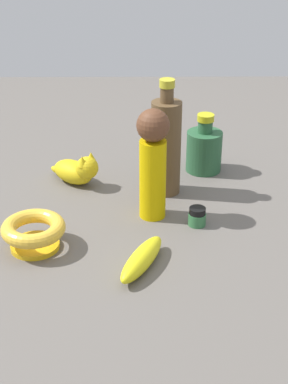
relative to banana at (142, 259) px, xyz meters
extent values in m
plane|color=#5B5651|center=(-0.19, 0.01, -0.02)|extent=(2.00, 2.00, 0.00)
ellipsoid|color=yellow|center=(0.00, 0.00, 0.00)|extent=(0.16, 0.10, 0.04)
ellipsoid|color=gold|center=(-0.35, -0.16, 0.01)|extent=(0.12, 0.12, 0.05)
sphere|color=gold|center=(-0.32, -0.12, 0.03)|extent=(0.05, 0.05, 0.05)
cone|color=gold|center=(-0.33, -0.11, 0.05)|extent=(0.02, 0.02, 0.02)
cone|color=gold|center=(-0.31, -0.13, 0.05)|extent=(0.02, 0.02, 0.02)
ellipsoid|color=gold|center=(-0.38, -0.20, 0.00)|extent=(0.04, 0.05, 0.02)
cylinder|color=#275835|center=(-0.41, 0.15, 0.03)|extent=(0.09, 0.09, 0.10)
cylinder|color=#275835|center=(-0.41, 0.15, 0.09)|extent=(0.03, 0.03, 0.03)
cylinder|color=gold|center=(-0.41, 0.15, 0.12)|extent=(0.04, 0.04, 0.02)
cylinder|color=#D2AD04|center=(-0.19, 0.02, 0.07)|extent=(0.07, 0.07, 0.17)
sphere|color=brown|center=(-0.19, 0.02, 0.18)|extent=(0.07, 0.07, 0.07)
cylinder|color=brown|center=(-0.30, 0.05, 0.09)|extent=(0.07, 0.07, 0.21)
cylinder|color=brown|center=(-0.30, 0.05, 0.21)|extent=(0.03, 0.03, 0.03)
cylinder|color=gold|center=(-0.30, 0.05, 0.23)|extent=(0.03, 0.03, 0.02)
cylinder|color=#306C3E|center=(-0.15, 0.11, -0.01)|extent=(0.04, 0.04, 0.03)
cylinder|color=gold|center=(-0.15, 0.11, 0.00)|extent=(0.03, 0.03, 0.00)
cylinder|color=black|center=(-0.15, 0.11, 0.01)|extent=(0.03, 0.03, 0.01)
cylinder|color=gold|center=(-0.07, -0.20, -0.01)|extent=(0.09, 0.09, 0.01)
torus|color=gold|center=(-0.07, -0.20, 0.02)|extent=(0.12, 0.12, 0.03)
camera|label=1|loc=(0.87, 0.00, 0.60)|focal=54.39mm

